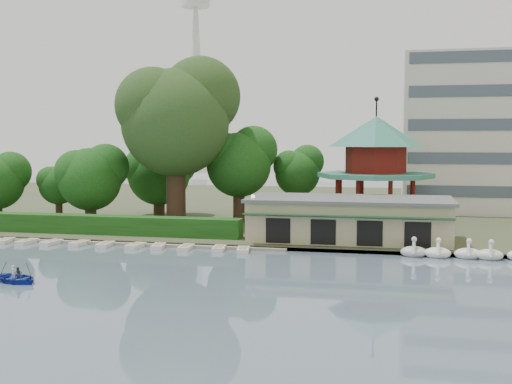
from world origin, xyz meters
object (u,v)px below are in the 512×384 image
(dock, at_px, (107,242))
(rowboat_with_passengers, at_px, (16,274))
(boathouse, at_px, (350,218))
(big_tree, at_px, (177,114))
(pavilion, at_px, (376,160))

(dock, height_order, rowboat_with_passengers, rowboat_with_passengers)
(dock, bearing_deg, rowboat_with_passengers, -86.52)
(rowboat_with_passengers, bearing_deg, dock, 93.48)
(boathouse, bearing_deg, dock, -167.76)
(dock, distance_m, big_tree, 16.76)
(boathouse, distance_m, rowboat_with_passengers, 29.72)
(boathouse, relative_size, rowboat_with_passengers, 3.06)
(pavilion, relative_size, big_tree, 0.74)
(boathouse, xyz_separation_m, rowboat_with_passengers, (-21.02, -20.93, -1.84))
(dock, xyz_separation_m, pavilion, (24.00, 14.80, 7.36))
(boathouse, height_order, rowboat_with_passengers, boathouse)
(dock, relative_size, rowboat_with_passengers, 5.60)
(pavilion, distance_m, rowboat_with_passengers, 39.20)
(pavilion, bearing_deg, rowboat_with_passengers, -126.63)
(big_tree, distance_m, rowboat_with_passengers, 29.69)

